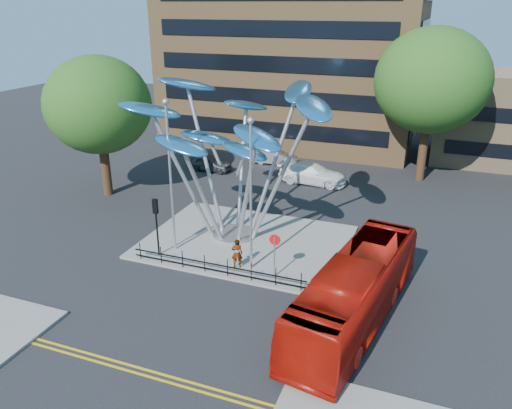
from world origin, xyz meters
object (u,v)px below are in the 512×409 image
at_px(leaf_sculpture, 233,128).
at_px(no_entry_sign_island, 275,248).
at_px(parked_car_mid, 275,157).
at_px(parked_car_left, 210,163).
at_px(traffic_light_island, 156,215).
at_px(pedestrian, 237,253).
at_px(red_bus, 355,291).
at_px(parked_car_right, 313,174).
at_px(tree_right, 432,81).
at_px(street_lamp_left, 170,164).
at_px(tree_left, 98,105).
at_px(street_lamp_right, 251,182).

bearing_deg(leaf_sculpture, no_entry_sign_island, -45.67).
bearing_deg(parked_car_mid, parked_car_left, 124.04).
relative_size(traffic_light_island, pedestrian, 2.05).
distance_m(red_bus, pedestrian, 7.32).
height_order(red_bus, parked_car_right, red_bus).
distance_m(tree_right, pedestrian, 22.06).
relative_size(tree_right, traffic_light_island, 3.54).
xyz_separation_m(street_lamp_left, no_entry_sign_island, (6.50, -0.98, -3.54)).
bearing_deg(leaf_sculpture, traffic_light_island, -125.04).
distance_m(tree_left, leaf_sculpture, 12.38).
bearing_deg(traffic_light_island, street_lamp_left, 63.43).
distance_m(tree_right, traffic_light_island, 24.06).
height_order(street_lamp_left, no_entry_sign_island, street_lamp_left).
relative_size(traffic_light_island, red_bus, 0.30).
xyz_separation_m(tree_right, parked_car_mid, (-12.56, -0.13, -7.38)).
bearing_deg(tree_left, street_lamp_left, -34.38).
bearing_deg(street_lamp_left, parked_car_right, 72.97).
distance_m(tree_left, traffic_light_island, 12.44).
xyz_separation_m(street_lamp_left, parked_car_mid, (-0.06, 18.37, -4.70)).
relative_size(leaf_sculpture, parked_car_mid, 3.20).
xyz_separation_m(tree_left, leaf_sculpture, (11.93, -3.32, 0.08)).
xyz_separation_m(no_entry_sign_island, pedestrian, (-2.24, 0.28, -0.83)).
bearing_deg(no_entry_sign_island, street_lamp_right, 162.13).
distance_m(leaf_sculpture, parked_car_left, 14.78).
distance_m(street_lamp_right, pedestrian, 4.18).
bearing_deg(red_bus, leaf_sculpture, 152.73).
bearing_deg(red_bus, pedestrian, 168.98).
bearing_deg(parked_car_right, street_lamp_left, 164.63).
bearing_deg(parked_car_right, tree_right, -61.95).
bearing_deg(street_lamp_left, leaf_sculpture, 52.60).
bearing_deg(parked_car_left, red_bus, -137.33).
xyz_separation_m(street_lamp_left, traffic_light_island, (-0.50, -1.00, -2.74)).
bearing_deg(red_bus, no_entry_sign_island, 163.19).
bearing_deg(street_lamp_left, parked_car_mid, 90.18).
xyz_separation_m(red_bus, pedestrian, (-6.84, 2.52, -0.58)).
bearing_deg(pedestrian, street_lamp_left, -29.95).
relative_size(street_lamp_right, red_bus, 0.74).
xyz_separation_m(tree_left, street_lamp_left, (9.50, -6.50, -1.44)).
distance_m(tree_right, tree_left, 25.09).
xyz_separation_m(tree_right, pedestrian, (-8.24, -19.21, -7.05)).
xyz_separation_m(street_lamp_left, parked_car_right, (4.44, 14.50, -4.56)).
height_order(tree_left, parked_car_right, tree_left).
height_order(no_entry_sign_island, red_bus, red_bus).
relative_size(leaf_sculpture, pedestrian, 7.62).
bearing_deg(pedestrian, parked_car_mid, -97.78).
bearing_deg(tree_right, tree_left, -151.39).
bearing_deg(parked_car_mid, leaf_sculpture, -176.11).
height_order(leaf_sculpture, parked_car_left, leaf_sculpture).
bearing_deg(leaf_sculpture, street_lamp_right, -55.09).
xyz_separation_m(leaf_sculpture, traffic_light_island, (-2.93, -4.18, -4.26)).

